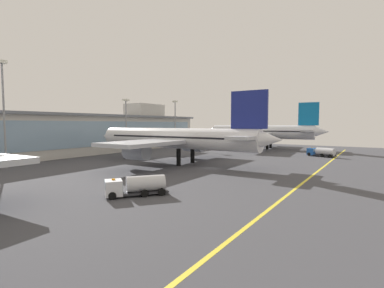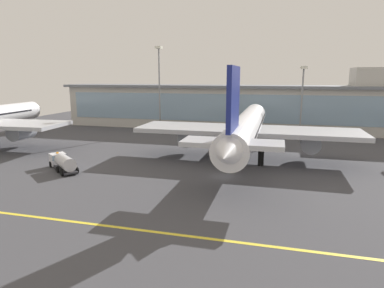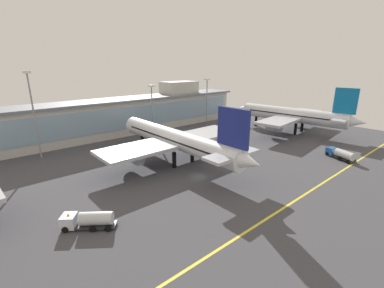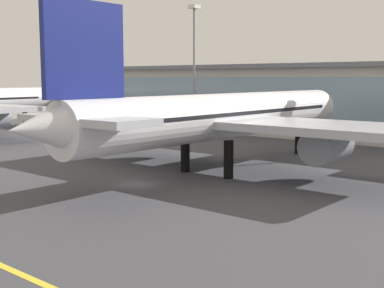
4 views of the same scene
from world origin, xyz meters
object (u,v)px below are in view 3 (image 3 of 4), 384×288
at_px(apron_light_mast_west, 207,94).
at_px(apron_light_mast_east, 32,103).
at_px(airliner_near_right, 176,140).
at_px(apron_light_mast_centre, 152,101).
at_px(fuel_tanker_truck, 340,154).
at_px(airliner_far_right, 293,115).
at_px(baggage_tug_near, 87,220).

distance_m(apron_light_mast_west, apron_light_mast_east, 70.21).
bearing_deg(airliner_near_right, apron_light_mast_west, -53.78).
height_order(apron_light_mast_centre, apron_light_mast_east, apron_light_mast_east).
distance_m(fuel_tanker_truck, apron_light_mast_centre, 66.74).
bearing_deg(apron_light_mast_west, apron_light_mast_centre, -180.00).
relative_size(airliner_far_right, fuel_tanker_truck, 5.55).
height_order(airliner_near_right, baggage_tug_near, airliner_near_right).
height_order(airliner_far_right, apron_light_mast_west, apron_light_mast_west).
bearing_deg(airliner_near_right, apron_light_mast_centre, -21.56).
bearing_deg(apron_light_mast_centre, airliner_far_right, -37.25).
relative_size(airliner_far_right, baggage_tug_near, 6.00).
distance_m(baggage_tug_near, apron_light_mast_east, 46.56).
bearing_deg(baggage_tug_near, apron_light_mast_west, -109.59).
distance_m(airliner_near_right, apron_light_mast_centre, 33.40).
distance_m(baggage_tug_near, apron_light_mast_centre, 64.13).
xyz_separation_m(airliner_far_right, apron_light_mast_east, (-85.66, 32.26, 9.40)).
bearing_deg(apron_light_mast_centre, apron_light_mast_west, 0.00).
xyz_separation_m(apron_light_mast_west, apron_light_mast_east, (-70.14, -1.95, 2.51)).
height_order(airliner_near_right, apron_light_mast_east, apron_light_mast_east).
distance_m(fuel_tanker_truck, apron_light_mast_east, 89.98).
bearing_deg(baggage_tug_near, apron_light_mast_centre, -95.11).
xyz_separation_m(fuel_tanker_truck, apron_light_mast_east, (-66.89, 58.33, 14.80)).
bearing_deg(airliner_far_right, apron_light_mast_west, 18.01).
xyz_separation_m(airliner_near_right, apron_light_mast_centre, (11.96, 30.51, 6.47)).
relative_size(fuel_tanker_truck, apron_light_mast_east, 0.37).
bearing_deg(airliner_far_right, baggage_tug_near, 91.24).
height_order(airliner_far_right, baggage_tug_near, airliner_far_right).
distance_m(baggage_tug_near, apron_light_mast_west, 86.85).
bearing_deg(apron_light_mast_west, airliner_far_right, -65.59).
bearing_deg(fuel_tanker_truck, apron_light_mast_west, 17.60).
bearing_deg(fuel_tanker_truck, airliner_far_right, -15.06).
height_order(fuel_tanker_truck, apron_light_mast_west, apron_light_mast_west).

